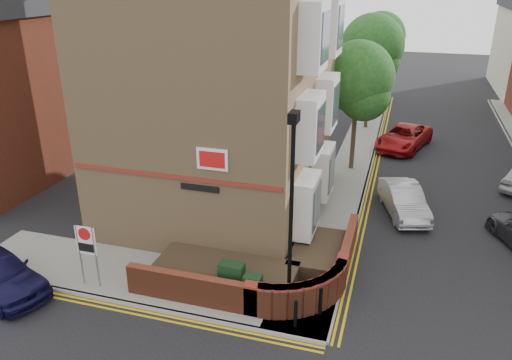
% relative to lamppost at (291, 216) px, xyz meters
% --- Properties ---
extents(ground, '(120.00, 120.00, 0.00)m').
position_rel_lamppost_xyz_m(ground, '(-1.60, -1.20, -3.34)').
color(ground, black).
rests_on(ground, ground).
extents(pavement_corner, '(13.00, 3.00, 0.12)m').
position_rel_lamppost_xyz_m(pavement_corner, '(-5.10, 0.30, -3.28)').
color(pavement_corner, gray).
rests_on(pavement_corner, ground).
extents(pavement_main, '(2.00, 32.00, 0.12)m').
position_rel_lamppost_xyz_m(pavement_main, '(0.40, 14.80, -3.28)').
color(pavement_main, gray).
rests_on(pavement_main, ground).
extents(kerb_side, '(13.00, 0.15, 0.12)m').
position_rel_lamppost_xyz_m(kerb_side, '(-5.10, -1.20, -3.28)').
color(kerb_side, gray).
rests_on(kerb_side, ground).
extents(kerb_main_near, '(0.15, 32.00, 0.12)m').
position_rel_lamppost_xyz_m(kerb_main_near, '(1.40, 14.80, -3.28)').
color(kerb_main_near, gray).
rests_on(kerb_main_near, ground).
extents(yellow_lines_side, '(13.00, 0.28, 0.01)m').
position_rel_lamppost_xyz_m(yellow_lines_side, '(-5.10, -1.45, -3.34)').
color(yellow_lines_side, gold).
rests_on(yellow_lines_side, ground).
extents(yellow_lines_main, '(0.28, 32.00, 0.01)m').
position_rel_lamppost_xyz_m(yellow_lines_main, '(1.65, 14.80, -3.34)').
color(yellow_lines_main, gold).
rests_on(yellow_lines_main, ground).
extents(corner_building, '(8.95, 10.40, 13.60)m').
position_rel_lamppost_xyz_m(corner_building, '(-4.44, 6.80, 2.88)').
color(corner_building, tan).
rests_on(corner_building, ground).
extents(garden_wall, '(6.80, 6.00, 1.20)m').
position_rel_lamppost_xyz_m(garden_wall, '(-1.60, 1.30, -3.34)').
color(garden_wall, brown).
rests_on(garden_wall, ground).
extents(lamppost, '(0.25, 0.50, 6.30)m').
position_rel_lamppost_xyz_m(lamppost, '(0.00, 0.00, 0.00)').
color(lamppost, black).
rests_on(lamppost, pavement_corner).
extents(utility_cabinet_large, '(0.80, 0.45, 1.20)m').
position_rel_lamppost_xyz_m(utility_cabinet_large, '(-1.90, 0.10, -2.62)').
color(utility_cabinet_large, '#163218').
rests_on(utility_cabinet_large, pavement_corner).
extents(utility_cabinet_small, '(0.55, 0.40, 1.10)m').
position_rel_lamppost_xyz_m(utility_cabinet_small, '(-1.10, -0.20, -2.67)').
color(utility_cabinet_small, '#163218').
rests_on(utility_cabinet_small, pavement_corner).
extents(bollard_near, '(0.11, 0.11, 0.90)m').
position_rel_lamppost_xyz_m(bollard_near, '(0.40, -0.80, -2.77)').
color(bollard_near, black).
rests_on(bollard_near, pavement_corner).
extents(bollard_far, '(0.11, 0.11, 0.90)m').
position_rel_lamppost_xyz_m(bollard_far, '(1.00, -0.00, -2.77)').
color(bollard_far, black).
rests_on(bollard_far, pavement_corner).
extents(zone_sign, '(0.72, 0.07, 2.20)m').
position_rel_lamppost_xyz_m(zone_sign, '(-6.60, -0.70, -1.70)').
color(zone_sign, slate).
rests_on(zone_sign, pavement_corner).
extents(tree_near, '(3.64, 3.65, 6.70)m').
position_rel_lamppost_xyz_m(tree_near, '(0.40, 12.85, 1.36)').
color(tree_near, '#382B1E').
rests_on(tree_near, pavement_main).
extents(tree_mid, '(4.03, 4.03, 7.42)m').
position_rel_lamppost_xyz_m(tree_mid, '(0.40, 20.85, 1.85)').
color(tree_mid, '#382B1E').
rests_on(tree_mid, pavement_main).
extents(tree_far, '(3.81, 3.81, 7.00)m').
position_rel_lamppost_xyz_m(tree_far, '(0.40, 28.85, 1.57)').
color(tree_far, '#382B1E').
rests_on(tree_far, pavement_main).
extents(traffic_light_assembly, '(0.20, 0.16, 4.20)m').
position_rel_lamppost_xyz_m(traffic_light_assembly, '(0.80, 23.80, -0.56)').
color(traffic_light_assembly, black).
rests_on(traffic_light_assembly, pavement_main).
extents(silver_car_near, '(2.49, 4.20, 1.31)m').
position_rel_lamppost_xyz_m(silver_car_near, '(3.22, 8.14, -2.69)').
color(silver_car_near, '#A0A1A8').
rests_on(silver_car_near, ground).
extents(red_car_main, '(3.63, 5.36, 1.36)m').
position_rel_lamppost_xyz_m(red_car_main, '(2.97, 17.37, -2.66)').
color(red_car_main, '#9E1112').
rests_on(red_car_main, ground).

